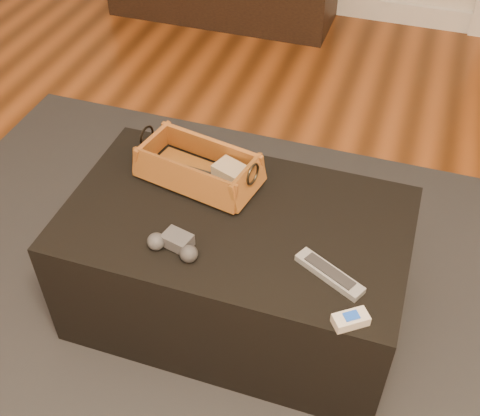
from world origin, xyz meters
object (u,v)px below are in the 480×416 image
(tv_remote, at_px, (191,174))
(wicker_basket, at_px, (199,168))
(game_controller, at_px, (174,245))
(cream_gadget, at_px, (351,320))
(silver_remote, at_px, (329,274))
(ottoman, at_px, (236,265))

(tv_remote, relative_size, wicker_basket, 0.49)
(game_controller, bearing_deg, cream_gadget, -9.89)
(silver_remote, distance_m, cream_gadget, 0.15)
(cream_gadget, bearing_deg, silver_remote, 121.50)
(wicker_basket, distance_m, silver_remote, 0.53)
(game_controller, bearing_deg, wicker_basket, 98.51)
(tv_remote, xyz_separation_m, wicker_basket, (0.02, 0.01, 0.02))
(wicker_basket, bearing_deg, ottoman, -37.74)
(tv_remote, bearing_deg, cream_gadget, -28.56)
(tv_remote, bearing_deg, silver_remote, -21.81)
(ottoman, height_order, silver_remote, silver_remote)
(wicker_basket, distance_m, cream_gadget, 0.67)
(ottoman, height_order, tv_remote, tv_remote)
(ottoman, xyz_separation_m, wicker_basket, (-0.16, 0.12, 0.25))
(game_controller, distance_m, cream_gadget, 0.50)
(ottoman, bearing_deg, silver_remote, -23.79)
(tv_remote, height_order, cream_gadget, tv_remote)
(wicker_basket, bearing_deg, silver_remote, -29.07)
(silver_remote, xyz_separation_m, cream_gadget, (0.08, -0.13, 0.00))
(ottoman, bearing_deg, wicker_basket, 142.26)
(cream_gadget, bearing_deg, tv_remote, 146.21)
(ottoman, xyz_separation_m, silver_remote, (0.30, -0.13, 0.22))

